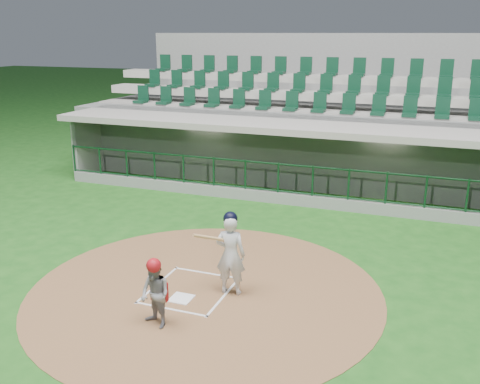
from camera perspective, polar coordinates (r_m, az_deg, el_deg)
name	(u,v)px	position (r m, az deg, el deg)	size (l,w,h in m)	color
ground	(196,284)	(11.41, -4.68, -9.80)	(120.00, 120.00, 0.00)	#194F16
dirt_circle	(205,291)	(11.13, -3.70, -10.46)	(7.20, 7.20, 0.01)	brown
home_plate	(181,298)	(10.84, -6.28, -11.22)	(0.43, 0.43, 0.02)	white
batter_box_chalk	(190,290)	(11.16, -5.35, -10.36)	(1.55, 1.80, 0.01)	white
dugout_structure	(295,160)	(18.05, 5.87, 3.42)	(16.40, 3.70, 3.00)	slate
seating_deck	(315,131)	(20.92, 8.04, 6.45)	(17.00, 6.72, 5.15)	slate
batter	(230,253)	(10.65, -1.03, -6.51)	(0.86, 0.87, 1.73)	silver
catcher	(155,293)	(9.72, -9.03, -10.61)	(0.74, 0.67, 1.31)	gray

